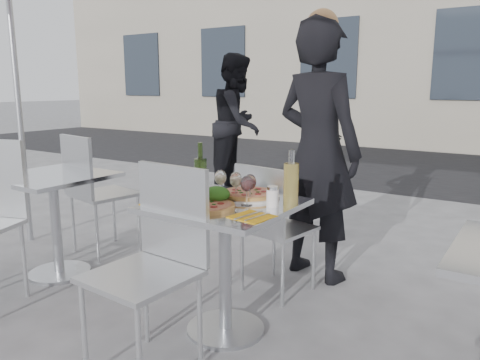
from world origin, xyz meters
The scene contains 21 objects.
ground centered at (0.00, 0.00, 0.00)m, with size 80.00×80.00×0.00m, color slate.
street_asphalt centered at (0.00, 6.50, 0.00)m, with size 24.00×5.00×0.00m, color black.
main_table centered at (0.00, 0.00, 0.54)m, with size 0.72×0.72×0.75m.
side_table_left centered at (-1.50, 0.00, 0.54)m, with size 0.72×0.72×0.75m.
chair_far centered at (-0.03, 0.55, 0.52)m, with size 0.46×0.47×0.88m.
chair_near centered at (-0.10, -0.43, 0.59)m, with size 0.48×0.49×0.99m.
side_chair_lfar centered at (-1.61, 0.43, 0.59)m, with size 0.53×0.54×0.99m.
woman_diner centered at (0.08, 1.03, 0.91)m, with size 0.67×0.44×1.82m, color black.
pedestrian_a centered at (-2.00, 3.14, 0.89)m, with size 0.87×0.68×1.79m, color black.
pizza_near centered at (-0.03, -0.15, 0.76)m, with size 0.33×0.33×0.02m.
pizza_far centered at (0.04, 0.18, 0.77)m, with size 0.35×0.35×0.03m.
salad_plate centered at (-0.05, -0.01, 0.79)m, with size 0.22×0.22×0.09m.
wine_bottle centered at (-0.27, 0.14, 0.86)m, with size 0.07×0.08×0.29m.
carafe centered at (0.31, 0.17, 0.87)m, with size 0.08×0.08×0.29m.
sugar_shaker centered at (0.25, 0.07, 0.80)m, with size 0.06×0.06×0.11m.
wineglass_white_a centered at (-0.09, 0.09, 0.86)m, with size 0.07×0.07×0.16m.
wineglass_white_b centered at (0.01, 0.09, 0.86)m, with size 0.07×0.07×0.16m.
wineglass_red_a centered at (0.11, 0.07, 0.86)m, with size 0.07×0.07×0.16m.
wineglass_red_b centered at (0.12, 0.02, 0.86)m, with size 0.07×0.07×0.16m.
napkin_left centered at (-0.27, -0.19, 0.75)m, with size 0.18×0.20×0.01m.
napkin_right centered at (0.27, -0.16, 0.75)m, with size 0.20×0.20×0.01m.
Camera 1 is at (1.41, -2.00, 1.36)m, focal length 35.00 mm.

